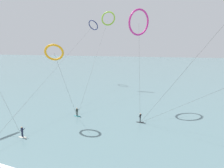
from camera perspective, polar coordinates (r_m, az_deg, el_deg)
sea_water at (r=111.45m, az=10.63°, el=4.82°), size 400.00×200.00×0.08m
surfer_teal at (r=36.62m, az=-10.62°, el=-8.55°), size 1.40×0.70×1.70m
surfer_ivory at (r=31.29m, az=-25.70°, el=-13.24°), size 1.40×0.67×1.70m
surfer_charcoal at (r=33.68m, az=8.60°, el=-10.33°), size 1.40×0.60×1.70m
kite_amber at (r=32.78m, az=-17.23°, el=9.19°), size 4.09×4.47×13.71m
kite_magenta at (r=40.90m, az=8.21°, el=18.11°), size 4.37×11.67×20.68m
kite_lime at (r=60.99m, az=-1.17°, el=19.34°), size 4.43×28.04×23.58m
kite_navy at (r=68.85m, az=-5.78°, el=17.40°), size 5.25×52.85×21.87m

